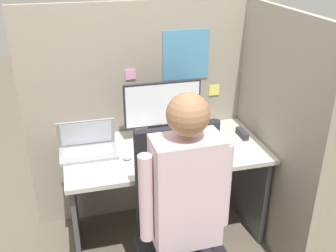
{
  "coord_description": "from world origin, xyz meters",
  "views": [
    {
      "loc": [
        -0.57,
        -1.92,
        2.0
      ],
      "look_at": [
        -0.03,
        0.17,
        0.98
      ],
      "focal_mm": 42.0,
      "sensor_mm": 36.0,
      "label": 1
    }
  ],
  "objects": [
    {
      "name": "cubicle_panel_back",
      "position": [
        0.0,
        0.71,
        0.83
      ],
      "size": [
        1.85,
        0.05,
        1.65
      ],
      "color": "gray",
      "rests_on": "ground"
    },
    {
      "name": "cubicle_panel_right",
      "position": [
        0.7,
        0.27,
        0.82
      ],
      "size": [
        0.04,
        1.32,
        1.65
      ],
      "color": "gray",
      "rests_on": "ground"
    },
    {
      "name": "desk",
      "position": [
        0.0,
        0.34,
        0.54
      ],
      "size": [
        1.35,
        0.69,
        0.73
      ],
      "color": "beige",
      "rests_on": "ground"
    },
    {
      "name": "paper_box",
      "position": [
        0.02,
        0.51,
        0.75
      ],
      "size": [
        0.36,
        0.23,
        0.05
      ],
      "color": "white",
      "rests_on": "desk"
    },
    {
      "name": "monitor",
      "position": [
        0.02,
        0.51,
        0.96
      ],
      "size": [
        0.54,
        0.22,
        0.36
      ],
      "color": "#232328",
      "rests_on": "paper_box"
    },
    {
      "name": "laptop",
      "position": [
        -0.51,
        0.41,
        0.77
      ],
      "size": [
        0.37,
        0.23,
        0.23
      ],
      "color": "#99999E",
      "rests_on": "desk"
    },
    {
      "name": "mouse",
      "position": [
        -0.27,
        0.26,
        0.75
      ],
      "size": [
        0.06,
        0.05,
        0.04
      ],
      "color": "silver",
      "rests_on": "desk"
    },
    {
      "name": "stapler",
      "position": [
        0.58,
        0.38,
        0.75
      ],
      "size": [
        0.04,
        0.15,
        0.05
      ],
      "color": "#2D2D33",
      "rests_on": "desk"
    },
    {
      "name": "carrot_toy",
      "position": [
        0.28,
        0.17,
        0.75
      ],
      "size": [
        0.04,
        0.15,
        0.04
      ],
      "color": "orange",
      "rests_on": "desk"
    },
    {
      "name": "office_chair",
      "position": [
        -0.07,
        -0.26,
        0.55
      ],
      "size": [
        0.52,
        0.56,
        1.11
      ],
      "color": "black",
      "rests_on": "ground"
    },
    {
      "name": "person",
      "position": [
        -0.08,
        -0.43,
        0.8
      ],
      "size": [
        0.48,
        0.46,
        1.39
      ],
      "color": "black",
      "rests_on": "ground"
    },
    {
      "name": "coffee_mug",
      "position": [
        0.39,
        0.46,
        0.78
      ],
      "size": [
        0.08,
        0.08,
        0.11
      ],
      "color": "#232328",
      "rests_on": "desk"
    }
  ]
}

